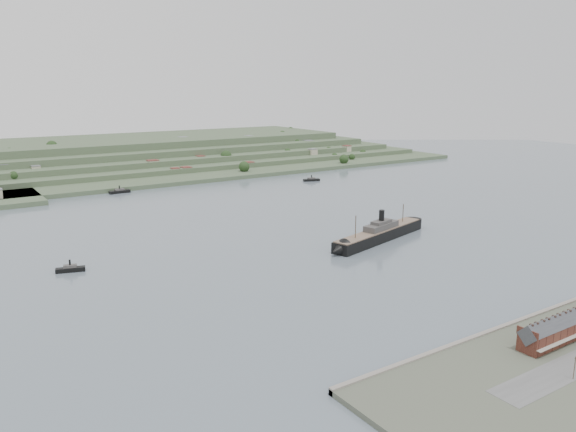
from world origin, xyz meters
TOP-DOWN VIEW (x-y plane):
  - ground at (0.00, 0.00)m, footprint 1400.00×1400.00m
  - terrace_row at (-10.00, -168.02)m, footprint 55.60×9.80m
  - far_peninsula at (27.91, 393.10)m, footprint 760.00×309.00m
  - steamship at (24.11, -23.10)m, footprint 94.39×34.64m
  - tugboat at (-149.54, 21.41)m, footprint 15.07×7.79m
  - ferry_west at (-60.79, 225.00)m, footprint 18.78×5.87m
  - ferry_east at (121.83, 182.20)m, footprint 17.39×9.40m

SIDE VIEW (x-z plane):
  - ground at x=0.00m, z-range 0.00..0.00m
  - ferry_east at x=121.83m, z-range -1.63..4.66m
  - tugboat at x=-149.54m, z-range -1.68..4.88m
  - ferry_west at x=-60.79m, z-range -1.81..5.17m
  - steamship at x=24.11m, z-range -7.27..15.79m
  - terrace_row at x=-10.00m, z-range 1.30..12.38m
  - far_peninsula at x=27.91m, z-range -3.12..26.88m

